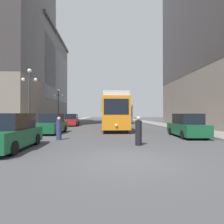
% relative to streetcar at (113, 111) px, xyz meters
% --- Properties ---
extents(ground_plane, '(200.00, 200.00, 0.00)m').
position_rel_streetcar_xyz_m(ground_plane, '(-0.27, -15.17, -2.10)').
color(ground_plane, '#424244').
extents(sidewalk_left, '(3.31, 120.00, 0.15)m').
position_rel_streetcar_xyz_m(sidewalk_left, '(-8.87, 24.83, -2.03)').
color(sidewalk_left, gray).
rests_on(sidewalk_left, ground).
extents(sidewalk_right, '(3.31, 120.00, 0.15)m').
position_rel_streetcar_xyz_m(sidewalk_right, '(8.32, 24.83, -2.03)').
color(sidewalk_right, gray).
rests_on(sidewalk_right, ground).
extents(streetcar, '(2.69, 12.36, 3.89)m').
position_rel_streetcar_xyz_m(streetcar, '(0.00, 0.00, 0.00)').
color(streetcar, black).
rests_on(streetcar, ground).
extents(transit_bus, '(2.65, 12.29, 3.45)m').
position_rel_streetcar_xyz_m(transit_bus, '(3.00, 17.52, -0.15)').
color(transit_bus, black).
rests_on(transit_bus, ground).
extents(parked_car_left_near, '(1.94, 4.37, 1.82)m').
position_rel_streetcar_xyz_m(parked_car_left_near, '(-5.91, 6.06, -1.26)').
color(parked_car_left_near, black).
rests_on(parked_car_left_near, ground).
extents(parked_car_left_mid, '(1.90, 4.55, 1.82)m').
position_rel_streetcar_xyz_m(parked_car_left_mid, '(-5.91, -12.68, -1.26)').
color(parked_car_left_mid, black).
rests_on(parked_car_left_mid, ground).
extents(parked_car_right_far, '(2.06, 4.50, 1.82)m').
position_rel_streetcar_xyz_m(parked_car_right_far, '(5.36, -8.16, -1.26)').
color(parked_car_right_far, black).
rests_on(parked_car_right_far, ground).
extents(parked_car_left_far, '(2.07, 4.63, 1.82)m').
position_rel_streetcar_xyz_m(parked_car_left_far, '(-5.91, -4.90, -1.26)').
color(parked_car_left_far, black).
rests_on(parked_car_left_far, ground).
extents(pedestrian_crossing_near, '(0.36, 0.36, 1.59)m').
position_rel_streetcar_xyz_m(pedestrian_crossing_near, '(-4.26, -9.32, -1.36)').
color(pedestrian_crossing_near, navy).
rests_on(pedestrian_crossing_near, ground).
extents(pedestrian_crossing_far, '(0.37, 0.37, 1.66)m').
position_rel_streetcar_xyz_m(pedestrian_crossing_far, '(0.81, -11.82, -1.33)').
color(pedestrian_crossing_far, black).
rests_on(pedestrian_crossing_far, ground).
extents(lamp_post_left_near, '(1.41, 0.36, 5.73)m').
position_rel_streetcar_xyz_m(lamp_post_left_near, '(-7.81, -5.33, 1.79)').
color(lamp_post_left_near, '#333338').
rests_on(lamp_post_left_near, sidewalk_left).
extents(lamp_post_left_far, '(1.41, 0.36, 5.38)m').
position_rel_streetcar_xyz_m(lamp_post_left_far, '(-7.81, 5.56, 1.59)').
color(lamp_post_left_far, '#333338').
rests_on(lamp_post_left_far, sidewalk_left).
extents(building_left_corner, '(11.62, 19.70, 18.50)m').
position_rel_streetcar_xyz_m(building_left_corner, '(-16.03, 17.21, 7.40)').
color(building_left_corner, slate).
rests_on(building_left_corner, ground).
extents(building_left_midblock, '(13.26, 16.26, 27.08)m').
position_rel_streetcar_xyz_m(building_left_midblock, '(-16.85, 6.90, 11.85)').
color(building_left_midblock, slate).
rests_on(building_left_midblock, ground).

